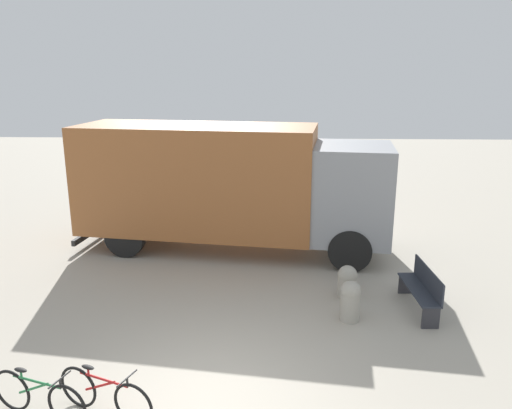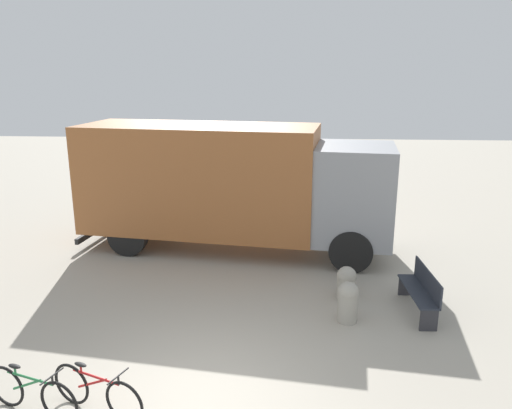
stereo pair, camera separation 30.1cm
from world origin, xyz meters
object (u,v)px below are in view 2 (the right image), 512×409
object	(u,v)px
bicycle_near	(32,393)
bicycle_middle	(97,391)
delivery_truck	(230,182)
park_bench	(422,289)
bollard_far_bench	(346,282)
bollard_near_bench	(348,301)

from	to	relation	value
bicycle_near	bicycle_middle	bearing A→B (deg)	23.57
delivery_truck	bicycle_near	xyz separation A→B (m)	(-2.09, -7.17, -1.56)
park_bench	bicycle_near	xyz separation A→B (m)	(-6.46, -3.63, -0.14)
bollard_far_bench	park_bench	bearing A→B (deg)	-20.66
bicycle_near	bollard_far_bench	xyz separation A→B (m)	(4.99, 4.18, 0.03)
bicycle_middle	park_bench	bearing A→B (deg)	54.39
bicycle_near	bicycle_middle	size ratio (longest dim) A/B	1.02
delivery_truck	bollard_near_bench	distance (m)	5.15
park_bench	bicycle_middle	distance (m)	6.56
delivery_truck	bicycle_middle	distance (m)	7.35
delivery_truck	bollard_near_bench	xyz separation A→B (m)	(2.81, -4.05, -1.47)
bicycle_middle	bicycle_near	bearing A→B (deg)	-152.83
delivery_truck	bicycle_near	bearing A→B (deg)	-98.63
delivery_truck	park_bench	world-z (taller)	delivery_truck
delivery_truck	bicycle_middle	xyz separation A→B (m)	(-1.16, -7.08, -1.56)
bicycle_middle	bollard_far_bench	size ratio (longest dim) A/B	2.13
delivery_truck	park_bench	xyz separation A→B (m)	(4.37, -3.55, -1.42)
park_bench	bollard_near_bench	size ratio (longest dim) A/B	2.03
park_bench	bicycle_middle	size ratio (longest dim) A/B	1.09
delivery_truck	bollard_near_bench	bearing A→B (deg)	-47.65
delivery_truck	bicycle_near	distance (m)	7.63
bollard_near_bench	bollard_far_bench	xyz separation A→B (m)	(0.09, 1.06, -0.07)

